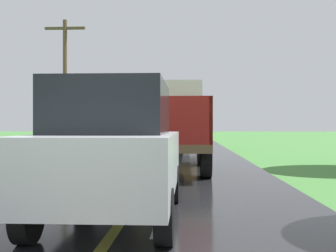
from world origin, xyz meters
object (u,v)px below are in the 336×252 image
object	(u,v)px
banana_truck_far	(182,125)
following_car	(115,150)
utility_pole_roadside	(65,82)
banana_truck_near	(169,124)

from	to	relation	value
banana_truck_far	following_car	size ratio (longest dim) A/B	1.42
utility_pole_roadside	banana_truck_near	bearing A→B (deg)	-50.57
banana_truck_far	utility_pole_roadside	xyz separation A→B (m)	(-5.57, -5.15, 2.06)
banana_truck_far	following_car	xyz separation A→B (m)	(-0.68, -18.80, -0.40)
banana_truck_far	utility_pole_roadside	size ratio (longest dim) A/B	0.89
utility_pole_roadside	following_car	world-z (taller)	utility_pole_roadside
banana_truck_near	following_car	size ratio (longest dim) A/B	1.42
banana_truck_near	banana_truck_far	distance (m)	11.61
banana_truck_near	banana_truck_far	size ratio (longest dim) A/B	1.00
banana_truck_far	banana_truck_near	bearing A→B (deg)	-91.29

